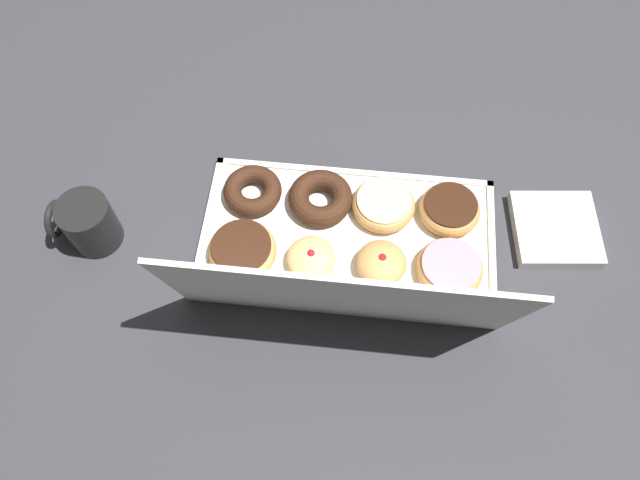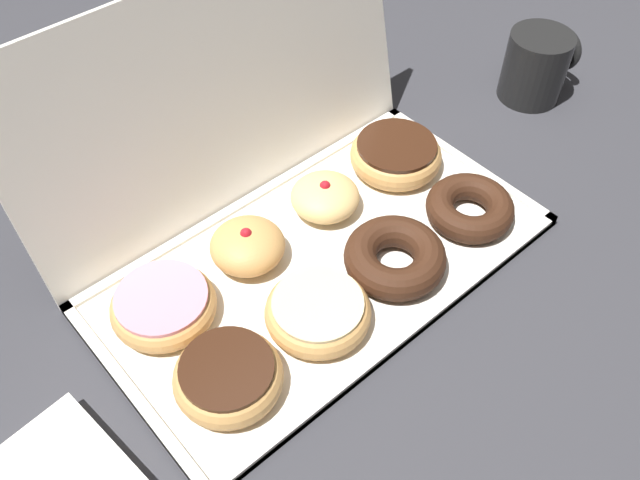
{
  "view_description": "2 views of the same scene",
  "coord_description": "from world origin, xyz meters",
  "px_view_note": "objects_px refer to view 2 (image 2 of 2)",
  "views": [
    {
      "loc": [
        -0.01,
        0.54,
        1.0
      ],
      "look_at": [
        0.05,
        0.03,
        0.05
      ],
      "focal_mm": 35.01,
      "sensor_mm": 36.0,
      "label": 1
    },
    {
      "loc": [
        -0.33,
        -0.38,
        0.63
      ],
      "look_at": [
        0.0,
        0.01,
        0.04
      ],
      "focal_mm": 38.01,
      "sensor_mm": 36.0,
      "label": 2
    }
  ],
  "objects_px": {
    "jelly_filled_donut_5": "(247,246)",
    "jelly_filled_donut_6": "(325,197)",
    "donut_box": "(322,264)",
    "coffee_mug": "(537,64)",
    "glazed_ring_donut_1": "(318,311)",
    "chocolate_frosted_donut_7": "(396,154)",
    "chocolate_cake_ring_donut_2": "(395,257)",
    "chocolate_cake_ring_donut_3": "(470,208)",
    "chocolate_frosted_donut_0": "(228,376)",
    "pink_frosted_donut_4": "(163,305)"
  },
  "relations": [
    {
      "from": "jelly_filled_donut_5",
      "to": "jelly_filled_donut_6",
      "type": "bearing_deg",
      "value": 1.01
    },
    {
      "from": "donut_box",
      "to": "coffee_mug",
      "type": "xyz_separation_m",
      "value": [
        0.46,
        0.05,
        0.05
      ]
    },
    {
      "from": "glazed_ring_donut_1",
      "to": "jelly_filled_donut_6",
      "type": "xyz_separation_m",
      "value": [
        0.12,
        0.12,
        0.0
      ]
    },
    {
      "from": "jelly_filled_donut_6",
      "to": "chocolate_frosted_donut_7",
      "type": "relative_size",
      "value": 0.71
    },
    {
      "from": "donut_box",
      "to": "jelly_filled_donut_5",
      "type": "relative_size",
      "value": 6.02
    },
    {
      "from": "chocolate_cake_ring_donut_2",
      "to": "chocolate_cake_ring_donut_3",
      "type": "height_order",
      "value": "chocolate_cake_ring_donut_2"
    },
    {
      "from": "chocolate_cake_ring_donut_3",
      "to": "jelly_filled_donut_6",
      "type": "xyz_separation_m",
      "value": [
        -0.12,
        0.13,
        0.0
      ]
    },
    {
      "from": "jelly_filled_donut_5",
      "to": "chocolate_frosted_donut_0",
      "type": "bearing_deg",
      "value": -133.84
    },
    {
      "from": "donut_box",
      "to": "coffee_mug",
      "type": "distance_m",
      "value": 0.46
    },
    {
      "from": "jelly_filled_donut_6",
      "to": "chocolate_frosted_donut_7",
      "type": "distance_m",
      "value": 0.12
    },
    {
      "from": "jelly_filled_donut_5",
      "to": "coffee_mug",
      "type": "distance_m",
      "value": 0.52
    },
    {
      "from": "jelly_filled_donut_5",
      "to": "donut_box",
      "type": "bearing_deg",
      "value": -44.48
    },
    {
      "from": "chocolate_cake_ring_donut_2",
      "to": "pink_frosted_donut_4",
      "type": "height_order",
      "value": "chocolate_cake_ring_donut_2"
    },
    {
      "from": "chocolate_frosted_donut_0",
      "to": "chocolate_frosted_donut_7",
      "type": "height_order",
      "value": "same"
    },
    {
      "from": "pink_frosted_donut_4",
      "to": "jelly_filled_donut_6",
      "type": "bearing_deg",
      "value": 1.6
    },
    {
      "from": "chocolate_cake_ring_donut_3",
      "to": "jelly_filled_donut_5",
      "type": "height_order",
      "value": "jelly_filled_donut_5"
    },
    {
      "from": "glazed_ring_donut_1",
      "to": "jelly_filled_donut_5",
      "type": "relative_size",
      "value": 1.32
    },
    {
      "from": "jelly_filled_donut_6",
      "to": "coffee_mug",
      "type": "height_order",
      "value": "coffee_mug"
    },
    {
      "from": "chocolate_cake_ring_donut_2",
      "to": "chocolate_frosted_donut_0",
      "type": "bearing_deg",
      "value": 179.8
    },
    {
      "from": "glazed_ring_donut_1",
      "to": "chocolate_frosted_donut_7",
      "type": "height_order",
      "value": "chocolate_frosted_donut_7"
    },
    {
      "from": "chocolate_cake_ring_donut_3",
      "to": "coffee_mug",
      "type": "distance_m",
      "value": 0.3
    },
    {
      "from": "donut_box",
      "to": "chocolate_cake_ring_donut_2",
      "type": "xyz_separation_m",
      "value": [
        0.06,
        -0.06,
        0.02
      ]
    },
    {
      "from": "donut_box",
      "to": "chocolate_cake_ring_donut_3",
      "type": "height_order",
      "value": "chocolate_cake_ring_donut_3"
    },
    {
      "from": "pink_frosted_donut_4",
      "to": "coffee_mug",
      "type": "bearing_deg",
      "value": -1.01
    },
    {
      "from": "jelly_filled_donut_6",
      "to": "glazed_ring_donut_1",
      "type": "bearing_deg",
      "value": -134.1
    },
    {
      "from": "chocolate_cake_ring_donut_3",
      "to": "coffee_mug",
      "type": "bearing_deg",
      "value": 22.2
    },
    {
      "from": "donut_box",
      "to": "chocolate_frosted_donut_0",
      "type": "bearing_deg",
      "value": -161.13
    },
    {
      "from": "chocolate_frosted_donut_0",
      "to": "chocolate_cake_ring_donut_3",
      "type": "relative_size",
      "value": 1.03
    },
    {
      "from": "donut_box",
      "to": "glazed_ring_donut_1",
      "type": "xyz_separation_m",
      "value": [
        -0.06,
        -0.06,
        0.02
      ]
    },
    {
      "from": "glazed_ring_donut_1",
      "to": "pink_frosted_donut_4",
      "type": "xyz_separation_m",
      "value": [
        -0.12,
        0.12,
        0.0
      ]
    },
    {
      "from": "glazed_ring_donut_1",
      "to": "chocolate_frosted_donut_7",
      "type": "relative_size",
      "value": 0.96
    },
    {
      "from": "chocolate_cake_ring_donut_2",
      "to": "pink_frosted_donut_4",
      "type": "relative_size",
      "value": 1.02
    },
    {
      "from": "chocolate_cake_ring_donut_2",
      "to": "jelly_filled_donut_6",
      "type": "xyz_separation_m",
      "value": [
        0.0,
        0.12,
        0.0
      ]
    },
    {
      "from": "chocolate_cake_ring_donut_2",
      "to": "coffee_mug",
      "type": "height_order",
      "value": "coffee_mug"
    },
    {
      "from": "chocolate_cake_ring_donut_3",
      "to": "chocolate_frosted_donut_7",
      "type": "bearing_deg",
      "value": 90.77
    },
    {
      "from": "coffee_mug",
      "to": "glazed_ring_donut_1",
      "type": "bearing_deg",
      "value": -168.46
    },
    {
      "from": "chocolate_frosted_donut_0",
      "to": "jelly_filled_donut_5",
      "type": "height_order",
      "value": "jelly_filled_donut_5"
    },
    {
      "from": "glazed_ring_donut_1",
      "to": "jelly_filled_donut_5",
      "type": "height_order",
      "value": "jelly_filled_donut_5"
    },
    {
      "from": "coffee_mug",
      "to": "jelly_filled_donut_6",
      "type": "bearing_deg",
      "value": 177.41
    },
    {
      "from": "chocolate_cake_ring_donut_3",
      "to": "glazed_ring_donut_1",
      "type": "bearing_deg",
      "value": 178.55
    },
    {
      "from": "glazed_ring_donut_1",
      "to": "pink_frosted_donut_4",
      "type": "height_order",
      "value": "same"
    },
    {
      "from": "glazed_ring_donut_1",
      "to": "chocolate_cake_ring_donut_2",
      "type": "height_order",
      "value": "chocolate_cake_ring_donut_2"
    },
    {
      "from": "chocolate_cake_ring_donut_2",
      "to": "chocolate_frosted_donut_7",
      "type": "bearing_deg",
      "value": 44.22
    },
    {
      "from": "chocolate_cake_ring_donut_2",
      "to": "chocolate_frosted_donut_7",
      "type": "distance_m",
      "value": 0.17
    },
    {
      "from": "chocolate_frosted_donut_7",
      "to": "jelly_filled_donut_5",
      "type": "bearing_deg",
      "value": 179.71
    },
    {
      "from": "chocolate_frosted_donut_0",
      "to": "pink_frosted_donut_4",
      "type": "relative_size",
      "value": 0.96
    },
    {
      "from": "glazed_ring_donut_1",
      "to": "chocolate_cake_ring_donut_3",
      "type": "bearing_deg",
      "value": -1.45
    },
    {
      "from": "chocolate_cake_ring_donut_3",
      "to": "coffee_mug",
      "type": "relative_size",
      "value": 0.97
    },
    {
      "from": "coffee_mug",
      "to": "chocolate_frosted_donut_0",
      "type": "bearing_deg",
      "value": -170.5
    },
    {
      "from": "jelly_filled_donut_5",
      "to": "glazed_ring_donut_1",
      "type": "bearing_deg",
      "value": -88.77
    }
  ]
}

